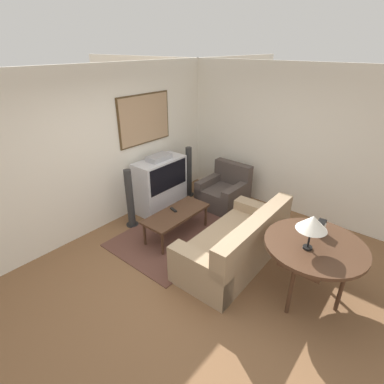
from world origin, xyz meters
TOP-DOWN VIEW (x-y plane):
  - ground_plane at (0.00, 0.00)m, footprint 12.00×12.00m
  - wall_back at (0.02, 2.13)m, footprint 12.00×0.10m
  - wall_right at (2.63, 0.00)m, footprint 0.06×12.00m
  - area_rug at (0.50, 0.88)m, footprint 1.99×1.50m
  - tv at (1.05, 1.76)m, footprint 1.03×0.48m
  - couch at (0.59, -0.27)m, footprint 1.91×0.93m
  - armchair at (1.94, 0.87)m, footprint 0.84×0.81m
  - coffee_table at (0.54, 0.88)m, footprint 1.18×0.50m
  - console_table at (0.60, -1.33)m, footprint 1.20×1.20m
  - table_lamp at (0.45, -1.29)m, footprint 0.35×0.35m
  - mantel_clock at (0.85, -1.29)m, footprint 0.14×0.10m
  - remote at (0.57, 0.97)m, footprint 0.09×0.17m
  - speaker_tower_left at (0.26, 1.71)m, footprint 0.22×0.22m
  - speaker_tower_right at (1.84, 1.71)m, footprint 0.22×0.22m

SIDE VIEW (x-z plane):
  - ground_plane at x=0.00m, z-range 0.00..0.00m
  - area_rug at x=0.50m, z-range 0.00..0.01m
  - armchair at x=1.94m, z-range -0.14..0.69m
  - couch at x=0.59m, z-range -0.13..0.73m
  - coffee_table at x=0.54m, z-range 0.17..0.61m
  - remote at x=0.57m, z-range 0.44..0.46m
  - speaker_tower_left at x=0.26m, z-range -0.03..1.04m
  - speaker_tower_right at x=1.84m, z-range -0.03..1.04m
  - tv at x=1.05m, z-range -0.03..1.08m
  - console_table at x=0.60m, z-range 0.34..1.15m
  - mantel_clock at x=0.85m, z-range 0.81..0.99m
  - table_lamp at x=0.45m, z-range 0.94..1.37m
  - wall_right at x=2.63m, z-range 0.00..2.70m
  - wall_back at x=0.02m, z-range 0.01..2.71m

